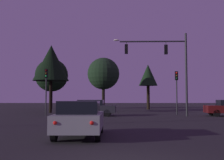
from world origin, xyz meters
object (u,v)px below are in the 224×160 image
(traffic_light_corner_right, at_px, (46,82))
(tree_right_cluster, at_px, (103,74))
(tree_left_far, at_px, (148,76))
(tree_center_horizon, at_px, (51,63))
(car_nearside_lane, at_px, (80,118))
(car_crossing_left, at_px, (92,108))
(tree_behind_sign, at_px, (52,75))
(traffic_signal_mast_arm, at_px, (166,60))
(traffic_light_corner_left, at_px, (177,84))

(traffic_light_corner_right, bearing_deg, tree_right_cluster, 65.44)
(tree_left_far, relative_size, tree_center_horizon, 0.88)
(car_nearside_lane, xyz_separation_m, tree_center_horizon, (-5.95, 21.02, 5.03))
(car_nearside_lane, xyz_separation_m, car_crossing_left, (-0.64, 14.89, -0.00))
(tree_left_far, relative_size, tree_right_cluster, 0.95)
(car_nearside_lane, xyz_separation_m, tree_left_far, (6.76, 32.01, 4.44))
(tree_right_cluster, bearing_deg, tree_left_far, 35.89)
(traffic_light_corner_right, relative_size, car_crossing_left, 1.00)
(traffic_light_corner_right, height_order, tree_behind_sign, tree_behind_sign)
(tree_left_far, distance_m, tree_center_horizon, 16.81)
(traffic_light_corner_right, relative_size, tree_left_far, 0.65)
(tree_left_far, bearing_deg, traffic_signal_mast_arm, -91.34)
(tree_behind_sign, bearing_deg, car_crossing_left, -67.10)
(traffic_light_corner_right, xyz_separation_m, car_nearside_lane, (5.23, -15.70, -2.43))
(traffic_light_corner_right, bearing_deg, tree_behind_sign, 100.82)
(traffic_light_corner_left, relative_size, traffic_light_corner_right, 0.97)
(traffic_signal_mast_arm, relative_size, tree_left_far, 1.11)
(traffic_signal_mast_arm, height_order, traffic_light_corner_left, traffic_signal_mast_arm)
(tree_behind_sign, bearing_deg, traffic_light_corner_right, -79.18)
(traffic_light_corner_right, bearing_deg, car_nearside_lane, -71.59)
(car_nearside_lane, relative_size, tree_behind_sign, 0.53)
(tree_right_cluster, bearing_deg, tree_behind_sign, 141.43)
(tree_left_far, bearing_deg, tree_behind_sign, 172.45)
(traffic_light_corner_right, bearing_deg, traffic_light_corner_left, 4.43)
(tree_left_far, bearing_deg, traffic_light_corner_left, -86.05)
(traffic_light_corner_right, distance_m, tree_behind_sign, 18.83)
(traffic_light_corner_left, xyz_separation_m, tree_left_far, (-1.06, 15.30, 2.11))
(traffic_signal_mast_arm, relative_size, car_crossing_left, 1.70)
(tree_left_far, distance_m, tree_right_cluster, 8.36)
(tree_behind_sign, distance_m, tree_left_far, 15.63)
(tree_behind_sign, bearing_deg, traffic_light_corner_left, -46.36)
(car_nearside_lane, bearing_deg, traffic_signal_mast_arm, 66.13)
(traffic_light_corner_left, relative_size, tree_left_far, 0.63)
(car_crossing_left, relative_size, tree_center_horizon, 0.58)
(traffic_signal_mast_arm, distance_m, tree_center_horizon, 14.01)
(car_crossing_left, xyz_separation_m, tree_right_cluster, (0.63, 12.22, 4.30))
(car_crossing_left, distance_m, tree_behind_sign, 21.33)
(traffic_light_corner_right, xyz_separation_m, tree_behind_sign, (-3.51, 18.37, 2.23))
(traffic_signal_mast_arm, height_order, tree_right_cluster, traffic_signal_mast_arm)
(tree_right_cluster, bearing_deg, traffic_signal_mast_arm, -63.52)
(car_crossing_left, xyz_separation_m, tree_center_horizon, (-5.32, 6.13, 5.03))
(car_crossing_left, xyz_separation_m, tree_left_far, (7.40, 17.12, 4.44))
(traffic_signal_mast_arm, distance_m, tree_behind_sign, 24.83)
(traffic_signal_mast_arm, distance_m, car_crossing_left, 8.31)
(car_nearside_lane, relative_size, tree_center_horizon, 0.55)
(traffic_signal_mast_arm, height_order, tree_behind_sign, tree_behind_sign)
(car_crossing_left, relative_size, tree_behind_sign, 0.56)
(traffic_light_corner_right, distance_m, tree_right_cluster, 12.68)
(traffic_signal_mast_arm, relative_size, tree_center_horizon, 0.98)
(traffic_light_corner_left, distance_m, tree_center_horizon, 14.68)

